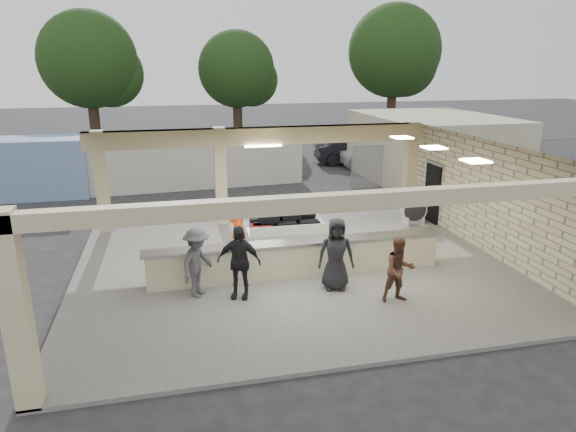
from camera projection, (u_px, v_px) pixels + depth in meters
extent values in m
plane|color=#242426|center=(293.00, 271.00, 14.56)|extent=(120.00, 120.00, 0.00)
cube|color=#615F5A|center=(293.00, 270.00, 14.54)|extent=(12.00, 10.00, 0.10)
cube|color=beige|center=(294.00, 149.00, 13.55)|extent=(12.00, 10.00, 0.02)
cube|color=beige|center=(488.00, 199.00, 15.36)|extent=(0.02, 10.00, 3.50)
cube|color=black|center=(432.00, 193.00, 18.50)|extent=(0.10, 0.95, 2.10)
cube|color=beige|center=(262.00, 136.00, 18.07)|extent=(12.00, 0.50, 0.60)
cube|color=beige|center=(359.00, 200.00, 9.07)|extent=(12.00, 0.30, 0.30)
cube|color=beige|center=(102.00, 183.00, 17.27)|extent=(0.40, 0.40, 3.50)
cube|color=beige|center=(221.00, 177.00, 18.14)|extent=(0.40, 0.40, 3.50)
cube|color=beige|center=(410.00, 167.00, 19.78)|extent=(0.40, 0.40, 3.50)
cube|color=beige|center=(16.00, 313.00, 8.30)|extent=(0.40, 0.40, 3.50)
cube|color=white|center=(263.00, 146.00, 17.93)|extent=(1.30, 0.12, 0.06)
cube|color=#FFEABF|center=(402.00, 137.00, 15.78)|extent=(0.55, 0.55, 0.04)
cube|color=#FFEABF|center=(434.00, 148.00, 13.92)|extent=(0.55, 0.55, 0.04)
cube|color=#FFEABF|center=(476.00, 161.00, 12.05)|extent=(0.55, 0.55, 0.04)
cube|color=beige|center=(298.00, 260.00, 13.93)|extent=(8.00, 0.50, 0.90)
cube|color=#B7B7BC|center=(298.00, 242.00, 13.79)|extent=(8.20, 0.58, 0.06)
cube|color=silver|center=(288.00, 229.00, 15.94)|extent=(2.60, 1.60, 0.12)
cylinder|color=black|center=(258.00, 250.00, 15.33)|extent=(0.13, 0.41, 0.41)
cylinder|color=black|center=(253.00, 238.00, 16.39)|extent=(0.13, 0.41, 0.41)
cylinder|color=black|center=(324.00, 245.00, 15.73)|extent=(0.13, 0.41, 0.41)
cylinder|color=black|center=(315.00, 234.00, 16.79)|extent=(0.13, 0.41, 0.41)
cube|color=silver|center=(283.00, 216.00, 16.60)|extent=(2.56, 0.11, 0.31)
cube|color=silver|center=(293.00, 230.00, 15.16)|extent=(2.56, 0.11, 0.31)
cube|color=black|center=(263.00, 228.00, 15.44)|extent=(0.60, 0.40, 0.27)
cube|color=black|center=(286.00, 226.00, 15.58)|extent=(0.60, 0.40, 0.27)
cube|color=black|center=(309.00, 225.00, 15.72)|extent=(0.60, 0.40, 0.27)
cube|color=black|center=(260.00, 222.00, 16.01)|extent=(0.60, 0.40, 0.27)
cube|color=black|center=(282.00, 220.00, 16.15)|extent=(0.60, 0.40, 0.27)
cube|color=black|center=(304.00, 219.00, 16.29)|extent=(0.60, 0.40, 0.27)
cube|color=black|center=(269.00, 218.00, 15.49)|extent=(0.60, 0.40, 0.27)
cube|color=black|center=(291.00, 214.00, 15.83)|extent=(0.60, 0.40, 0.27)
cube|color=black|center=(305.00, 212.00, 16.12)|extent=(0.60, 0.40, 0.27)
cube|color=black|center=(273.00, 213.00, 16.01)|extent=(0.60, 0.40, 0.27)
cube|color=black|center=(281.00, 206.00, 15.69)|extent=(0.60, 0.40, 0.27)
cube|color=black|center=(300.00, 204.00, 15.90)|extent=(0.60, 0.40, 0.27)
cube|color=#590F0C|center=(260.00, 229.00, 15.32)|extent=(0.60, 0.40, 0.27)
cylinder|color=silver|center=(414.00, 209.00, 18.32)|extent=(0.93, 0.41, 0.90)
cylinder|color=black|center=(414.00, 209.00, 18.32)|extent=(0.83, 0.44, 0.80)
cube|color=silver|center=(405.00, 221.00, 18.37)|extent=(0.06, 0.50, 0.30)
cube|color=silver|center=(421.00, 219.00, 18.50)|extent=(0.06, 0.50, 0.30)
imported|color=#FF550D|center=(238.00, 226.00, 15.44)|extent=(0.69, 0.70, 1.74)
imported|color=brown|center=(399.00, 270.00, 12.31)|extent=(0.79, 0.35, 1.62)
imported|color=black|center=(239.00, 262.00, 12.48)|extent=(1.16, 0.76, 1.86)
imported|color=#444448|center=(197.00, 262.00, 12.59)|extent=(0.98, 1.16, 1.76)
imported|color=black|center=(336.00, 254.00, 12.97)|extent=(0.98, 0.55, 1.88)
imported|color=silver|center=(382.00, 154.00, 29.06)|extent=(4.99, 2.78, 1.36)
imported|color=silver|center=(445.00, 150.00, 30.05)|extent=(5.11, 2.78, 1.53)
imported|color=black|center=(355.00, 151.00, 29.77)|extent=(4.72, 2.12, 1.52)
cube|color=silver|center=(184.00, 161.00, 24.31)|extent=(11.24, 3.08, 2.41)
cylinder|color=gray|center=(352.00, 168.00, 23.75)|extent=(0.06, 0.06, 2.00)
cylinder|color=gray|center=(392.00, 166.00, 24.19)|extent=(0.06, 0.06, 2.00)
cylinder|color=gray|center=(431.00, 164.00, 24.62)|extent=(0.06, 0.06, 2.00)
cylinder|color=gray|center=(468.00, 162.00, 25.06)|extent=(0.06, 0.06, 2.00)
cylinder|color=gray|center=(504.00, 160.00, 25.49)|extent=(0.06, 0.06, 2.00)
cylinder|color=gray|center=(539.00, 159.00, 25.93)|extent=(0.06, 0.06, 2.00)
cylinder|color=gray|center=(573.00, 157.00, 26.36)|extent=(0.06, 0.06, 2.00)
cube|color=gray|center=(468.00, 162.00, 25.06)|extent=(12.00, 0.02, 2.00)
cylinder|color=gray|center=(470.00, 142.00, 24.77)|extent=(12.00, 0.05, 0.05)
cylinder|color=#382619|center=(94.00, 115.00, 34.55)|extent=(0.70, 0.70, 4.50)
sphere|color=black|center=(88.00, 60.00, 33.51)|extent=(6.30, 6.30, 6.30)
sphere|color=black|center=(110.00, 73.00, 34.59)|extent=(4.50, 4.50, 4.50)
cylinder|color=#382619|center=(238.00, 113.00, 38.66)|extent=(0.70, 0.70, 4.00)
sphere|color=black|center=(236.00, 69.00, 37.74)|extent=(5.60, 5.60, 5.60)
sphere|color=black|center=(251.00, 80.00, 38.79)|extent=(4.00, 4.00, 4.00)
cylinder|color=#382619|center=(391.00, 104.00, 40.20)|extent=(0.70, 0.70, 5.00)
sphere|color=black|center=(394.00, 51.00, 39.04)|extent=(7.00, 7.00, 7.00)
sphere|color=black|center=(405.00, 65.00, 40.15)|extent=(5.00, 5.00, 5.00)
cube|color=beige|center=(431.00, 148.00, 25.49)|extent=(6.00, 8.00, 3.20)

